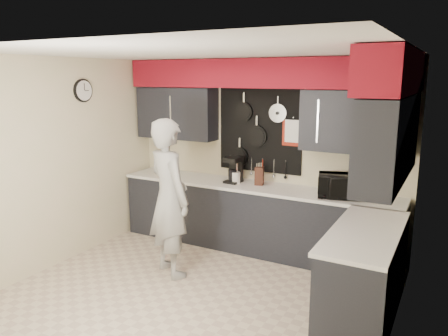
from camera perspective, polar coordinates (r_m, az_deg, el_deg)
The scene contains 10 objects.
ground at distance 5.06m, azimuth -3.37°, elevation -15.98°, with size 4.00×4.00×0.00m, color beige.
back_wall_assembly at distance 5.89m, azimuth 4.78°, elevation 8.42°, with size 4.00×0.36×2.60m.
right_wall_assembly at distance 4.10m, azimuth 21.05°, elevation 5.21°, with size 0.36×3.50×2.60m.
left_wall_assembly at distance 5.89m, azimuth -20.19°, elevation 1.09°, with size 0.05×3.50×2.60m.
base_cabinets at distance 5.60m, azimuth 7.09°, elevation -8.09°, with size 3.95×2.20×0.92m.
microwave at distance 5.48m, azimuth 14.85°, elevation -2.26°, with size 0.51×0.35×0.28m, color black.
knife_block at distance 5.91m, azimuth 4.64°, elevation -1.06°, with size 0.11×0.11×0.24m, color #371811.
utensil_crock at distance 5.99m, azimuth 1.56°, elevation -1.28°, with size 0.12×0.12×0.16m, color white.
coffee_maker at distance 6.03m, azimuth 1.35°, elevation -0.14°, with size 0.21×0.25×0.36m.
person at distance 5.23m, azimuth -7.16°, elevation -3.92°, with size 0.69×0.45×1.89m, color #989896.
Camera 1 is at (2.38, -3.79, 2.37)m, focal length 35.00 mm.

